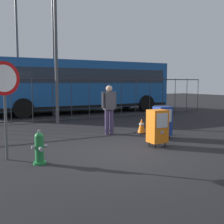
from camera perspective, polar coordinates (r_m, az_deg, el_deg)
The scene contains 13 objects.
ground_plane at distance 6.99m, azimuth 2.52°, elevation -8.40°, with size 60.00×60.00×0.00m, color black.
fire_hydrant at distance 6.12m, azimuth -14.92°, elevation -7.31°, with size 0.33×0.32×0.75m.
newspaper_box_primary at distance 8.66m, azimuth 10.51°, elevation -1.85°, with size 0.48×0.42×1.02m.
newspaper_box_secondary at distance 7.59m, azimuth 9.47°, elevation -2.93°, with size 0.48×0.42×1.02m.
stop_sign at distance 6.52m, azimuth -21.56°, elevation 4.37°, with size 0.71×0.31×2.23m.
pedestrian at distance 9.27m, azimuth -0.60°, elevation 1.11°, with size 0.55×0.22×1.67m.
traffic_cone at distance 9.57m, azimuth 6.21°, elevation -2.92°, with size 0.36×0.36×0.53m.
fence_barrier at distance 12.65m, azimuth -12.31°, elevation 2.61°, with size 18.03×0.04×2.00m.
bus_near at distance 16.36m, azimuth -6.06°, elevation 5.89°, with size 10.54×2.92×3.00m.
bus_far at distance 18.96m, azimuth -18.12°, elevation 5.64°, with size 10.70×3.60×3.00m.
street_light_near_left at distance 15.21m, azimuth -12.19°, elevation 17.47°, with size 0.32×0.32×8.42m.
street_light_near_right at distance 12.38m, azimuth -11.79°, elevation 19.98°, with size 0.32×0.32×8.34m.
street_light_far_left at distance 17.51m, azimuth -19.29°, elevation 15.15°, with size 0.32×0.32×8.07m.
Camera 1 is at (-3.47, -5.81, 1.74)m, focal length 43.73 mm.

